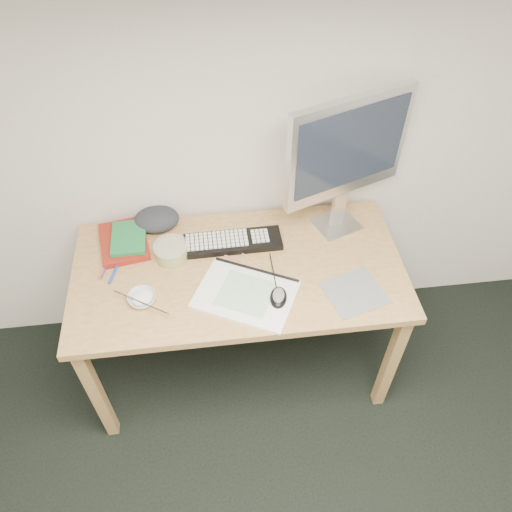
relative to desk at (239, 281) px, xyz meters
The scene contains 18 objects.
desk is the anchor object (origin of this frame).
mousepad 0.50m from the desk, 22.38° to the right, with size 0.23×0.21×0.00m, color slate.
sketchpad 0.17m from the desk, 84.29° to the right, with size 0.38×0.27×0.01m, color silver.
keyboard 0.17m from the desk, 94.04° to the left, with size 0.43×0.14×0.03m, color black.
monitor 0.71m from the desk, 24.40° to the left, with size 0.53×0.23×0.64m.
mouse 0.26m from the desk, 52.98° to the right, with size 0.07×0.11×0.04m, color black.
rice_bowl 0.43m from the desk, 161.93° to the right, with size 0.11×0.11×0.04m, color white.
chopsticks 0.45m from the desk, 157.96° to the right, with size 0.02×0.02×0.26m, color silver.
fruit_tub 0.32m from the desk, 160.77° to the left, with size 0.15×0.15×0.07m, color #E3D950.
book_red 0.54m from the desk, 157.22° to the left, with size 0.20×0.26×0.03m, color maroon.
book_green 0.52m from the desk, 156.26° to the left, with size 0.15×0.20×0.02m, color #1C7039.
cloth_lump 0.48m from the desk, 138.02° to the left, with size 0.17×0.14×0.07m, color #262A2E.
pencil_pink 0.14m from the desk, 127.96° to the left, with size 0.01×0.01×0.18m, color #D66B7C.
pencil_tan 0.11m from the desk, 52.06° to the left, with size 0.01×0.01×0.18m, color tan.
pencil_black 0.13m from the desk, 63.70° to the left, with size 0.01×0.01×0.19m, color black.
marker_blue 0.53m from the desk, behind, with size 0.01×0.01×0.13m, color #1D43A0.
marker_orange 0.57m from the desk, behind, with size 0.01×0.01×0.14m, color orange.
marker_purple 0.57m from the desk, behind, with size 0.01×0.01×0.13m, color #6A2383.
Camera 1 is at (-0.31, 0.04, 2.33)m, focal length 35.00 mm.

